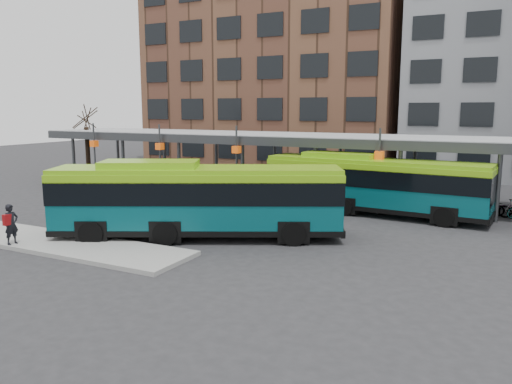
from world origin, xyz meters
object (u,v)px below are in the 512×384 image
Objects in this scene: tree at (88,151)px; bus_rear at (373,183)px; bus_front at (197,198)px; pedestrian at (11,224)px.

tree is 23.84m from bus_rear.
bus_front is at bearing -119.09° from bus_rear.
bus_rear is at bearing -38.98° from pedestrian.
tree is 0.45× the size of bus_rear.
bus_front is 7.41× the size of pedestrian.
pedestrian is at bearing -53.96° from tree.
tree is 21.11m from bus_front.
bus_rear is at bearing -5.72° from tree.
bus_rear is at bearing 30.24° from bus_front.
bus_front is 1.03× the size of bus_rear.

